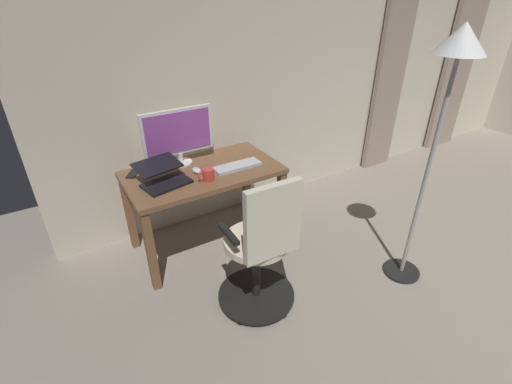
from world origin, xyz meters
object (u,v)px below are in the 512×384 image
Objects in this scene: computer_keyboard at (237,166)px; cell_phone_by_monitor at (133,174)px; laptop at (163,177)px; desk at (204,182)px; office_chair at (261,252)px; floor_lamp at (451,83)px; computer_mouse at (196,170)px; mug_tea at (208,175)px; computer_monitor at (178,134)px.

computer_keyboard is 2.70× the size of cell_phone_by_monitor.
desk is at bearing 175.67° from laptop.
office_chair is 0.83m from computer_keyboard.
cell_phone_by_monitor is at bearing -39.74° from floor_lamp.
laptop is at bearing 7.22° from computer_mouse.
floor_lamp is (-1.50, 1.12, 0.73)m from laptop.
computer_keyboard is at bearing -168.49° from cell_phone_by_monitor.
mug_tea is at bearing 79.64° from desk.
computer_monitor is (0.11, -1.08, 0.50)m from office_chair.
computer_keyboard is at bearing -49.63° from floor_lamp.
computer_keyboard reaches higher than cell_phone_by_monitor.
office_chair is at bearing 149.83° from cell_phone_by_monitor.
computer_keyboard is 0.31m from mug_tea.
mug_tea reaches higher than computer_keyboard.
computer_keyboard is at bearing 162.95° from laptop.
computer_monitor is 0.54m from computer_keyboard.
computer_mouse reaches higher than computer_keyboard.
computer_mouse is at bearing -43.39° from floor_lamp.
computer_mouse is 0.17m from mug_tea.
mug_tea reaches higher than cell_phone_by_monitor.
cell_phone_by_monitor is 1.09× the size of mug_tea.
desk is at bearing -20.67° from computer_keyboard.
cell_phone_by_monitor is at bearing -70.16° from laptop.
laptop is (0.33, 0.04, 0.16)m from desk.
computer_keyboard is (-0.36, 0.32, -0.25)m from computer_monitor.
floor_lamp reaches higher than computer_monitor.
computer_monitor is at bearing -80.99° from mug_tea.
laptop is 0.33m from mug_tea.
floor_lamp reaches higher than computer_mouse.
office_chair is 0.57× the size of floor_lamp.
computer_keyboard is 0.21× the size of floor_lamp.
desk is 3.13× the size of computer_keyboard.
desk is 9.26× the size of mug_tea.
laptop is at bearing 115.48° from office_chair.
cell_phone_by_monitor is (0.51, -1.08, 0.24)m from office_chair.
desk is 8.47× the size of cell_phone_by_monitor.
cell_phone_by_monitor is at bearing 117.55° from office_chair.
floor_lamp is (-1.20, 0.98, 0.73)m from mug_tea.
computer_monitor reaches higher than desk.
computer_monitor is 1.49× the size of laptop.
cell_phone_by_monitor is at bearing -23.89° from desk.
cell_phone_by_monitor is (0.40, 0.00, -0.25)m from computer_monitor.
office_chair is 8.03× the size of mug_tea.
floor_lamp reaches higher than mug_tea.
floor_lamp reaches higher than laptop.
office_chair is 2.70× the size of laptop.
mug_tea is at bearing 173.77° from cell_phone_by_monitor.
laptop is (0.35, -0.81, 0.29)m from office_chair.
computer_monitor reaches higher than laptop.
computer_monitor reaches higher than computer_keyboard.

